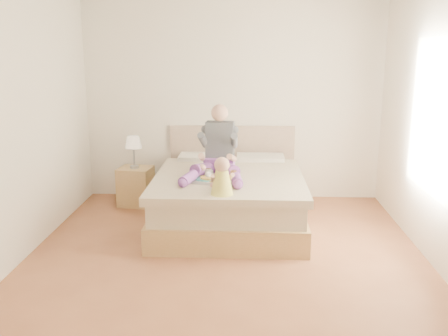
{
  "coord_description": "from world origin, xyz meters",
  "views": [
    {
      "loc": [
        0.2,
        -4.65,
        2.06
      ],
      "look_at": [
        -0.06,
        0.83,
        0.71
      ],
      "focal_mm": 40.0,
      "sensor_mm": 36.0,
      "label": 1
    }
  ],
  "objects_px": {
    "nightstand": "(136,186)",
    "adult": "(218,153)",
    "baby": "(222,179)",
    "bed": "(230,195)",
    "tray": "(216,179)"
  },
  "relations": [
    {
      "from": "bed",
      "to": "adult",
      "type": "bearing_deg",
      "value": -144.57
    },
    {
      "from": "bed",
      "to": "adult",
      "type": "relative_size",
      "value": 2.18
    },
    {
      "from": "bed",
      "to": "baby",
      "type": "xyz_separation_m",
      "value": [
        -0.05,
        -0.93,
        0.45
      ]
    },
    {
      "from": "nightstand",
      "to": "tray",
      "type": "bearing_deg",
      "value": -33.4
    },
    {
      "from": "tray",
      "to": "baby",
      "type": "relative_size",
      "value": 1.42
    },
    {
      "from": "tray",
      "to": "baby",
      "type": "bearing_deg",
      "value": -62.49
    },
    {
      "from": "tray",
      "to": "baby",
      "type": "height_order",
      "value": "baby"
    },
    {
      "from": "nightstand",
      "to": "adult",
      "type": "height_order",
      "value": "adult"
    },
    {
      "from": "bed",
      "to": "tray",
      "type": "bearing_deg",
      "value": -106.11
    },
    {
      "from": "adult",
      "to": "tray",
      "type": "relative_size",
      "value": 1.84
    },
    {
      "from": "bed",
      "to": "tray",
      "type": "xyz_separation_m",
      "value": [
        -0.13,
        -0.45,
        0.32
      ]
    },
    {
      "from": "nightstand",
      "to": "baby",
      "type": "distance_m",
      "value": 1.98
    },
    {
      "from": "bed",
      "to": "tray",
      "type": "height_order",
      "value": "bed"
    },
    {
      "from": "adult",
      "to": "baby",
      "type": "relative_size",
      "value": 2.62
    },
    {
      "from": "bed",
      "to": "nightstand",
      "type": "height_order",
      "value": "bed"
    }
  ]
}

